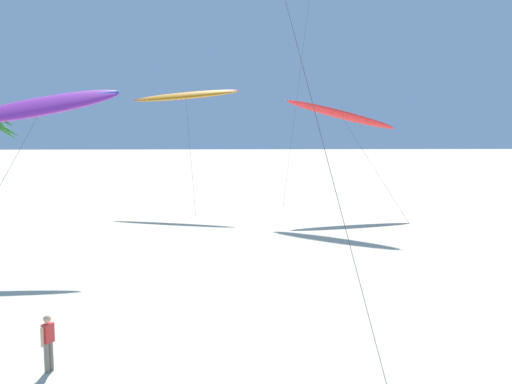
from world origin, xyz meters
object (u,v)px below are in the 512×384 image
at_px(flying_kite_6, 42,106).
at_px(person_foreground_walker, 48,341).
at_px(flying_kite_2, 341,115).
at_px(flying_kite_1, 186,96).

xyz_separation_m(flying_kite_6, person_foreground_walker, (4.60, -13.84, -6.81)).
bearing_deg(flying_kite_2, person_foreground_walker, -114.88).
bearing_deg(flying_kite_1, person_foreground_walker, -91.91).
distance_m(flying_kite_6, person_foreground_walker, 16.09).
bearing_deg(flying_kite_6, flying_kite_1, 71.49).
bearing_deg(flying_kite_1, flying_kite_6, -108.51).
xyz_separation_m(flying_kite_2, person_foreground_walker, (-13.00, -28.02, -6.59)).
height_order(flying_kite_1, person_foreground_walker, flying_kite_1).
xyz_separation_m(flying_kite_1, flying_kite_6, (-5.62, -16.79, -1.32)).
distance_m(flying_kite_1, person_foreground_walker, 31.70).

